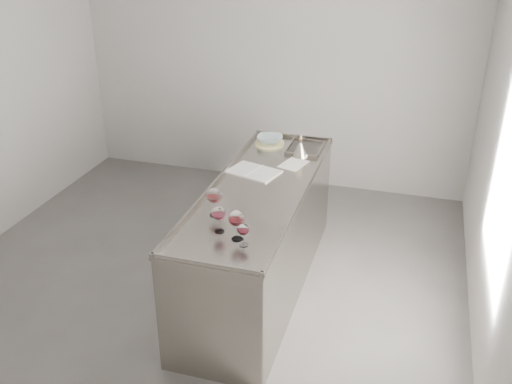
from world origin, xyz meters
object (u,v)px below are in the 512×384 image
(counter, at_px, (259,238))
(ceramic_bowl, at_px, (270,139))
(wine_glass_left, at_px, (214,196))
(notebook, at_px, (254,172))
(wine_glass_middle, at_px, (219,214))
(wine_glass_right, at_px, (237,219))
(wine_glass_small, at_px, (243,230))
(wine_funnel, at_px, (300,149))

(counter, distance_m, ceramic_bowl, 1.09)
(wine_glass_left, xyz_separation_m, notebook, (0.05, 0.82, -0.15))
(wine_glass_left, distance_m, wine_glass_middle, 0.25)
(counter, xyz_separation_m, wine_glass_left, (-0.18, -0.54, 0.62))
(wine_glass_right, height_order, wine_glass_small, wine_glass_right)
(notebook, relative_size, ceramic_bowl, 1.96)
(notebook, bearing_deg, wine_glass_left, -77.05)
(counter, relative_size, wine_funnel, 11.11)
(wine_glass_middle, distance_m, wine_glass_small, 0.25)
(wine_glass_right, distance_m, ceramic_bowl, 1.79)
(wine_funnel, bearing_deg, wine_glass_right, -93.14)
(wine_glass_middle, bearing_deg, ceramic_bowl, 93.70)
(wine_glass_small, distance_m, notebook, 1.20)
(notebook, xyz_separation_m, ceramic_bowl, (-0.04, 0.67, 0.04))
(counter, height_order, wine_glass_right, wine_glass_right)
(wine_glass_left, bearing_deg, wine_funnel, 74.75)
(counter, height_order, wine_glass_left, wine_glass_left)
(counter, relative_size, wine_glass_right, 11.02)
(wine_glass_left, relative_size, wine_glass_middle, 1.12)
(wine_glass_small, relative_size, wine_funnel, 0.73)
(wine_glass_small, bearing_deg, notebook, 103.62)
(notebook, relative_size, wine_funnel, 2.20)
(notebook, bearing_deg, ceramic_bowl, 110.12)
(wine_glass_right, bearing_deg, ceramic_bowl, 98.34)
(wine_glass_small, height_order, notebook, wine_glass_small)
(counter, xyz_separation_m, wine_glass_small, (0.15, -0.88, 0.58))
(notebook, distance_m, ceramic_bowl, 0.68)
(counter, distance_m, wine_glass_left, 0.85)
(counter, height_order, wine_glass_middle, wine_glass_middle)
(wine_glass_left, xyz_separation_m, wine_glass_small, (0.33, -0.34, -0.04))
(wine_funnel, bearing_deg, ceramic_bowl, 148.45)
(ceramic_bowl, relative_size, wine_funnel, 1.13)
(wine_glass_small, bearing_deg, wine_glass_middle, 149.98)
(wine_glass_right, distance_m, wine_glass_small, 0.10)
(notebook, bearing_deg, wine_glass_middle, -69.99)
(wine_glass_middle, height_order, wine_funnel, wine_funnel)
(wine_glass_left, height_order, ceramic_bowl, wine_glass_left)
(wine_glass_left, bearing_deg, notebook, 86.60)
(wine_glass_small, distance_m, wine_funnel, 1.62)
(wine_glass_right, bearing_deg, wine_glass_small, -43.36)
(wine_glass_small, xyz_separation_m, notebook, (-0.28, 1.16, -0.11))
(ceramic_bowl, bearing_deg, wine_glass_left, -90.16)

